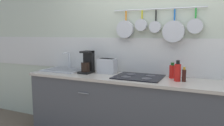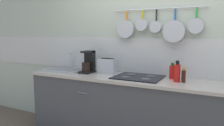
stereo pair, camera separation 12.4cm
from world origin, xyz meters
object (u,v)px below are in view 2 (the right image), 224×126
Objects in this scene: toaster at (108,66)px; bottle_dish_soap at (177,73)px; coffee_maker at (88,63)px; bottle_sesame_oil at (172,72)px; bottle_hot_sauce at (184,76)px.

bottle_dish_soap reaches higher than toaster.
coffee_maker is 1.11m from bottle_sesame_oil.
bottle_dish_soap is (1.19, -0.04, -0.02)m from coffee_maker.
bottle_dish_soap is (0.93, -0.11, 0.00)m from toaster.
bottle_hot_sauce is (0.15, -0.14, -0.01)m from bottle_sesame_oil.
toaster is 0.85m from bottle_sesame_oil.
bottle_sesame_oil is 0.80× the size of bottle_dish_soap.
coffee_maker is 1.57× the size of bottle_sesame_oil.
coffee_maker is at bearing 177.95° from bottle_dish_soap.
bottle_sesame_oil is at bearing 1.97° from toaster.
bottle_dish_soap is at bearing -60.32° from bottle_sesame_oil.
bottle_sesame_oil is at bearing 119.68° from bottle_dish_soap.
coffee_maker reaches higher than toaster.
bottle_sesame_oil is (1.11, 0.10, -0.04)m from coffee_maker.
coffee_maker is 1.82× the size of bottle_hot_sauce.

